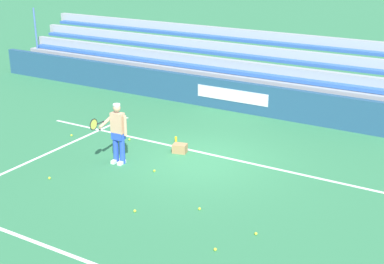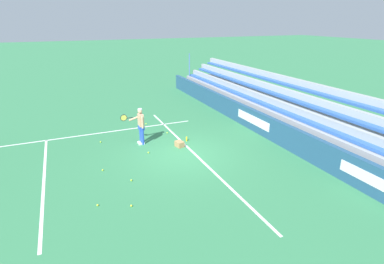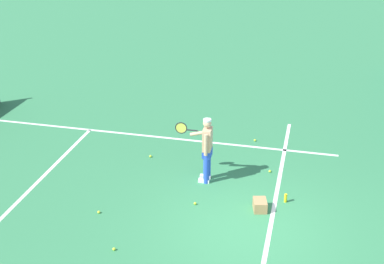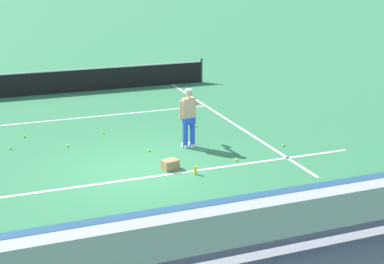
# 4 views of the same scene
# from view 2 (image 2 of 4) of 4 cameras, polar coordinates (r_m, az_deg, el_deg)

# --- Properties ---
(ground_plane) EXTENTS (160.00, 160.00, 0.00)m
(ground_plane) POSITION_cam_2_polar(r_m,az_deg,el_deg) (13.11, -1.82, -4.25)
(ground_plane) COLOR #337A4C
(court_baseline_white) EXTENTS (12.00, 0.10, 0.01)m
(court_baseline_white) POSITION_cam_2_polar(r_m,az_deg,el_deg) (13.28, 0.19, -3.88)
(court_baseline_white) COLOR white
(court_baseline_white) RESTS_ON ground
(court_sideline_white) EXTENTS (0.10, 12.00, 0.01)m
(court_sideline_white) POSITION_cam_2_polar(r_m,az_deg,el_deg) (16.15, -20.75, -0.70)
(court_sideline_white) COLOR white
(court_sideline_white) RESTS_ON ground
(court_service_line_white) EXTENTS (8.22, 0.10, 0.01)m
(court_service_line_white) POSITION_cam_2_polar(r_m,az_deg,el_deg) (12.42, -26.37, -8.07)
(court_service_line_white) COLOR white
(court_service_line_white) RESTS_ON ground
(back_wall_sponsor_board) EXTENTS (25.42, 0.25, 1.10)m
(back_wall_sponsor_board) POSITION_cam_2_polar(r_m,az_deg,el_deg) (15.07, 14.64, 0.72)
(back_wall_sponsor_board) COLOR navy
(back_wall_sponsor_board) RESTS_ON ground
(bleacher_stand) EXTENTS (24.15, 2.40, 2.95)m
(bleacher_stand) POSITION_cam_2_polar(r_m,az_deg,el_deg) (16.17, 19.83, 2.17)
(bleacher_stand) COLOR #9EA3A8
(bleacher_stand) RESTS_ON ground
(tennis_player) EXTENTS (0.58, 1.00, 1.71)m
(tennis_player) POSITION_cam_2_polar(r_m,az_deg,el_deg) (14.08, -9.78, 1.19)
(tennis_player) COLOR blue
(tennis_player) RESTS_ON ground
(ball_box_cardboard) EXTENTS (0.46, 0.39, 0.26)m
(ball_box_cardboard) POSITION_cam_2_polar(r_m,az_deg,el_deg) (13.82, -2.40, -2.30)
(ball_box_cardboard) COLOR #A87F51
(ball_box_cardboard) RESTS_ON ground
(tennis_ball_on_baseline) EXTENTS (0.07, 0.07, 0.07)m
(tennis_ball_on_baseline) POSITION_cam_2_polar(r_m,az_deg,el_deg) (15.50, -4.75, -0.13)
(tennis_ball_on_baseline) COLOR #CCE533
(tennis_ball_on_baseline) RESTS_ON ground
(tennis_ball_stray_back) EXTENTS (0.07, 0.07, 0.07)m
(tennis_ball_stray_back) POSITION_cam_2_polar(r_m,az_deg,el_deg) (10.16, -17.54, -13.14)
(tennis_ball_stray_back) COLOR #CCE533
(tennis_ball_stray_back) RESTS_ON ground
(tennis_ball_far_left) EXTENTS (0.07, 0.07, 0.07)m
(tennis_ball_far_left) POSITION_cam_2_polar(r_m,az_deg,el_deg) (11.25, -11.49, -9.00)
(tennis_ball_far_left) COLOR #CCE533
(tennis_ball_far_left) RESTS_ON ground
(tennis_ball_midcourt) EXTENTS (0.07, 0.07, 0.07)m
(tennis_ball_midcourt) POSITION_cam_2_polar(r_m,az_deg,el_deg) (12.22, -16.65, -6.96)
(tennis_ball_midcourt) COLOR #CCE533
(tennis_ball_midcourt) RESTS_ON ground
(tennis_ball_by_box) EXTENTS (0.07, 0.07, 0.07)m
(tennis_ball_by_box) POSITION_cam_2_polar(r_m,az_deg,el_deg) (16.96, -8.75, 1.56)
(tennis_ball_by_box) COLOR #CCE533
(tennis_ball_by_box) RESTS_ON ground
(tennis_ball_toward_net) EXTENTS (0.07, 0.07, 0.07)m
(tennis_ball_toward_net) POSITION_cam_2_polar(r_m,az_deg,el_deg) (13.32, -8.30, -3.89)
(tennis_ball_toward_net) COLOR #CCE533
(tennis_ball_toward_net) RESTS_ON ground
(tennis_ball_near_player) EXTENTS (0.07, 0.07, 0.07)m
(tennis_ball_near_player) POSITION_cam_2_polar(r_m,az_deg,el_deg) (14.95, -17.03, -1.82)
(tennis_ball_near_player) COLOR #CCE533
(tennis_ball_near_player) RESTS_ON ground
(tennis_ball_far_right) EXTENTS (0.07, 0.07, 0.07)m
(tennis_ball_far_right) POSITION_cam_2_polar(r_m,az_deg,el_deg) (9.87, -11.48, -13.60)
(tennis_ball_far_right) COLOR #CCE533
(tennis_ball_far_right) RESTS_ON ground
(water_bottle) EXTENTS (0.07, 0.07, 0.22)m
(water_bottle) POSITION_cam_2_polar(r_m,az_deg,el_deg) (14.43, -1.03, -1.34)
(water_bottle) COLOR yellow
(water_bottle) RESTS_ON ground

